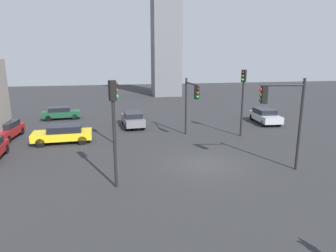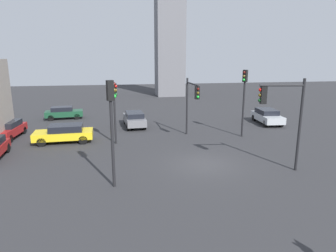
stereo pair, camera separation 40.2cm
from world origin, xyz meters
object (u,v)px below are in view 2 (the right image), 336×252
object	(u,v)px
traffic_light_3	(192,98)
traffic_light_4	(282,108)
traffic_light_1	(115,102)
car_1	(267,116)
car_4	(64,133)
car_2	(8,129)
traffic_light_0	(244,91)
traffic_light_2	(112,115)
car_3	(134,119)
car_5	(64,112)

from	to	relation	value
traffic_light_3	traffic_light_4	xyz separation A→B (m)	(3.40, -7.81, 0.36)
traffic_light_1	traffic_light_3	size ratio (longest dim) A/B	0.96
traffic_light_3	traffic_light_4	bearing A→B (deg)	21.33
car_1	car_4	world-z (taller)	car_1
traffic_light_3	car_2	world-z (taller)	traffic_light_3
traffic_light_4	car_4	world-z (taller)	traffic_light_4
traffic_light_4	car_1	distance (m)	13.54
traffic_light_0	traffic_light_3	world-z (taller)	traffic_light_0
traffic_light_4	car_2	size ratio (longest dim) A/B	1.29
traffic_light_1	traffic_light_2	xyz separation A→B (m)	(-0.09, -8.01, 0.57)
traffic_light_0	car_3	xyz separation A→B (m)	(-8.84, 5.17, -3.11)
traffic_light_1	car_2	size ratio (longest dim) A/B	1.10
traffic_light_1	car_3	xyz separation A→B (m)	(1.77, 5.52, -2.52)
traffic_light_2	traffic_light_3	size ratio (longest dim) A/B	1.14
car_5	car_4	bearing A→B (deg)	-86.68
traffic_light_2	traffic_light_4	xyz separation A→B (m)	(9.68, 0.67, -0.08)
car_2	car_4	world-z (taller)	car_4
car_1	car_3	bearing A→B (deg)	-89.60
traffic_light_1	traffic_light_0	bearing A→B (deg)	37.11
traffic_light_4	car_2	xyz separation A→B (m)	(-18.49, 10.45, -3.04)
car_1	car_5	distance (m)	21.58
traffic_light_4	traffic_light_2	bearing A→B (deg)	12.68
car_3	car_4	bearing A→B (deg)	123.38
traffic_light_2	car_2	xyz separation A→B (m)	(-8.80, 11.12, -3.12)
traffic_light_4	car_1	bearing A→B (deg)	-106.16
car_2	car_3	distance (m)	10.93
car_1	traffic_light_1	bearing A→B (deg)	-68.82
car_2	car_4	distance (m)	5.27
traffic_light_0	car_5	size ratio (longest dim) A/B	1.39
car_3	car_4	size ratio (longest dim) A/B	0.97
traffic_light_4	car_4	xyz separation A→B (m)	(-13.64, 8.38, -3.03)
car_2	car_5	world-z (taller)	car_2
car_4	car_5	world-z (taller)	car_4
traffic_light_4	car_4	bearing A→B (deg)	-22.86
traffic_light_3	traffic_light_0	bearing A→B (deg)	86.21
car_5	car_3	bearing A→B (deg)	-40.13
traffic_light_3	car_4	xyz separation A→B (m)	(-10.24, 0.57, -2.67)
traffic_light_1	car_2	world-z (taller)	traffic_light_1
car_1	car_3	distance (m)	13.41
car_4	car_5	xyz separation A→B (m)	(-1.58, 9.44, -0.05)
traffic_light_3	car_1	xyz separation A→B (m)	(8.95, 4.16, -2.66)
traffic_light_3	car_2	bearing A→B (deg)	-102.12
car_1	car_2	size ratio (longest dim) A/B	1.03
car_1	car_2	xyz separation A→B (m)	(-24.04, -1.53, -0.02)
car_4	car_5	bearing A→B (deg)	-82.87
traffic_light_4	traffic_light_0	bearing A→B (deg)	-88.78
car_3	traffic_light_2	bearing A→B (deg)	167.98
car_2	traffic_light_0	bearing A→B (deg)	87.03
traffic_light_0	traffic_light_3	bearing A→B (deg)	-41.21
traffic_light_0	car_5	bearing A→B (deg)	-71.61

